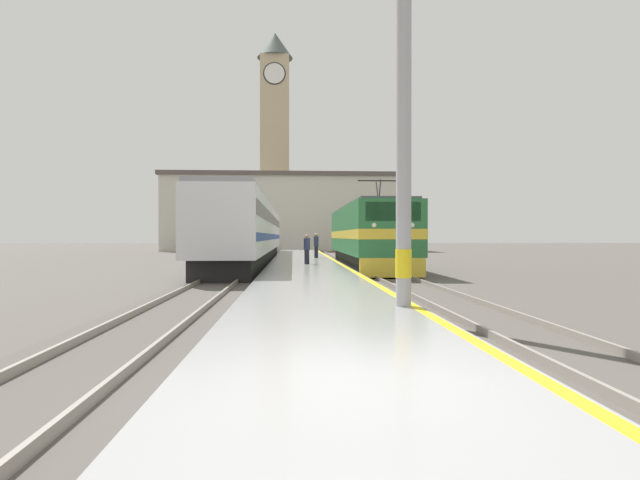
{
  "coord_description": "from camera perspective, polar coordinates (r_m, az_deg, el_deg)",
  "views": [
    {
      "loc": [
        -0.69,
        -5.32,
        1.8
      ],
      "look_at": [
        1.21,
        29.76,
        1.54
      ],
      "focal_mm": 28.0,
      "sensor_mm": 36.0,
      "label": 1
    }
  ],
  "objects": [
    {
      "name": "passenger_train",
      "position": [
        34.92,
        -7.77,
        1.01
      ],
      "size": [
        2.92,
        32.65,
        4.02
      ],
      "color": "black",
      "rests_on": "ground"
    },
    {
      "name": "ground_plane",
      "position": [
        35.37,
        -1.99,
        -2.5
      ],
      "size": [
        200.0,
        200.0,
        0.0
      ],
      "primitive_type": "plane",
      "color": "#514C47"
    },
    {
      "name": "station_building",
      "position": [
        63.06,
        -4.4,
        3.16
      ],
      "size": [
        29.32,
        7.66,
        9.59
      ],
      "color": "beige",
      "rests_on": "ground"
    },
    {
      "name": "catenary_mast",
      "position": [
        10.87,
        9.76,
        12.69
      ],
      "size": [
        2.15,
        0.34,
        7.77
      ],
      "color": "#9E9EA3",
      "rests_on": "platform"
    },
    {
      "name": "person_on_platform",
      "position": [
        34.27,
        -0.44,
        -0.56
      ],
      "size": [
        0.34,
        0.34,
        1.69
      ],
      "color": "#23232D",
      "rests_on": "platform"
    },
    {
      "name": "rail_track_far",
      "position": [
        30.5,
        -8.45,
        -2.91
      ],
      "size": [
        2.84,
        140.0,
        0.16
      ],
      "color": "#514C47",
      "rests_on": "ground"
    },
    {
      "name": "second_waiting_passenger",
      "position": [
        26.46,
        -1.51,
        -0.99
      ],
      "size": [
        0.34,
        0.34,
        1.57
      ],
      "color": "#23232D",
      "rests_on": "platform"
    },
    {
      "name": "rail_track_near",
      "position": [
        30.65,
        4.69,
        -2.89
      ],
      "size": [
        2.84,
        140.0,
        0.16
      ],
      "color": "#514C47",
      "rests_on": "ground"
    },
    {
      "name": "locomotive_train",
      "position": [
        27.87,
        5.46,
        0.47
      ],
      "size": [
        2.92,
        14.4,
        4.53
      ],
      "color": "black",
      "rests_on": "ground"
    },
    {
      "name": "platform",
      "position": [
        30.37,
        -1.8,
        -2.67
      ],
      "size": [
        4.0,
        140.0,
        0.33
      ],
      "color": "#999999",
      "rests_on": "ground"
    },
    {
      "name": "clock_tower",
      "position": [
        73.86,
        -5.16,
        11.87
      ],
      "size": [
        5.09,
        5.09,
        31.2
      ],
      "color": "tan",
      "rests_on": "ground"
    }
  ]
}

